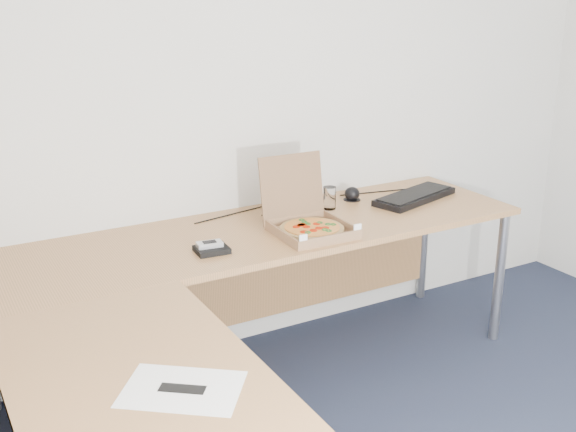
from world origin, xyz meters
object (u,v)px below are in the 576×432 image
pizza_box (310,225)px  drinking_glass (329,198)px  wallet (212,250)px  keyboard (414,197)px  desk (242,283)px

pizza_box → drinking_glass: size_ratio=3.28×
drinking_glass → wallet: (-0.74, -0.25, -0.04)m
pizza_box → keyboard: (0.73, 0.17, -0.02)m
pizza_box → keyboard: pizza_box is taller
desk → pizza_box: 0.56m
drinking_glass → pizza_box: bearing=-136.4°
desk → wallet: size_ratio=18.58×
keyboard → wallet: 1.22m
pizza_box → keyboard: bearing=14.6°
desk → drinking_glass: bearing=36.0°
desk → drinking_glass: drinking_glass is taller
desk → keyboard: keyboard is taller
pizza_box → wallet: 0.48m
drinking_glass → wallet: 0.79m
keyboard → desk: bearing=-175.6°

